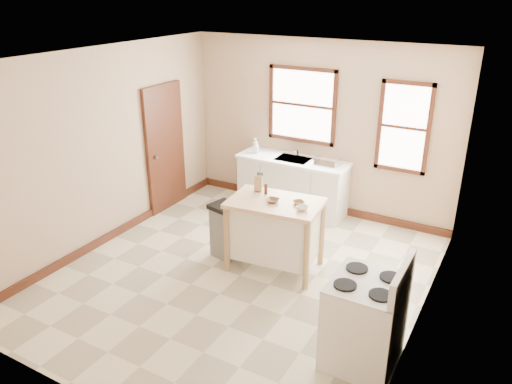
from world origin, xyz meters
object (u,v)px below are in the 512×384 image
pepper_grinder (266,189)px  bowl_c (302,208)px  bowl_a (273,200)px  soap_bottle_a (256,145)px  kitchen_island (275,235)px  bowl_b (298,203)px  knife_block (259,184)px  trash_bin (226,231)px  soap_bottle_b (256,148)px  dish_rack (328,162)px  gas_stove (365,310)px

pepper_grinder → bowl_c: bearing=-18.9°
bowl_a → soap_bottle_a: bearing=125.1°
kitchen_island → pepper_grinder: bearing=140.4°
pepper_grinder → bowl_b: pepper_grinder is taller
knife_block → trash_bin: knife_block is taller
trash_bin → bowl_b: bearing=20.0°
bowl_b → trash_bin: (-1.03, -0.13, -0.60)m
soap_bottle_b → dish_rack: bearing=-13.2°
dish_rack → bowl_b: size_ratio=2.70×
dish_rack → kitchen_island: 1.85m
kitchen_island → bowl_b: bowl_b is taller
dish_rack → knife_block: 1.63m
gas_stove → soap_bottle_a: bearing=134.7°
dish_rack → kitchen_island: dish_rack is taller
kitchen_island → soap_bottle_b: bearing=120.2°
dish_rack → knife_block: knife_block is taller
trash_bin → soap_bottle_a: bearing=120.0°
kitchen_island → knife_block: 0.72m
soap_bottle_b → dish_rack: soap_bottle_b is taller
soap_bottle_a → bowl_b: 2.31m
knife_block → pepper_grinder: size_ratio=1.33×
soap_bottle_b → bowl_c: 2.48m
bowl_b → knife_block: bearing=168.7°
pepper_grinder → gas_stove: size_ratio=0.13×
pepper_grinder → knife_block: bearing=158.4°
kitchen_island → knife_block: size_ratio=5.97×
bowl_a → bowl_c: size_ratio=1.15×
knife_block → pepper_grinder: bearing=-40.0°
soap_bottle_b → kitchen_island: size_ratio=0.16×
dish_rack → kitchen_island: (0.00, -1.79, -0.48)m
soap_bottle_b → pepper_grinder: size_ratio=1.26×
pepper_grinder → bowl_c: pepper_grinder is taller
bowl_c → trash_bin: 1.29m
bowl_b → gas_stove: 1.84m
soap_bottle_b → knife_block: (0.92, -1.55, 0.06)m
kitchen_island → trash_bin: size_ratio=1.52×
kitchen_island → bowl_c: (0.41, -0.07, 0.51)m
soap_bottle_a → kitchen_island: size_ratio=0.21×
soap_bottle_b → bowl_a: (1.26, -1.79, -0.02)m
dish_rack → trash_bin: 2.07m
kitchen_island → trash_bin: kitchen_island is taller
dish_rack → kitchen_island: size_ratio=0.32×
soap_bottle_a → soap_bottle_b: bearing=-40.8°
bowl_b → bowl_c: bearing=-50.6°
soap_bottle_a → pepper_grinder: 1.94m
kitchen_island → bowl_b: 0.59m
kitchen_island → pepper_grinder: size_ratio=7.96×
soap_bottle_b → bowl_a: 2.19m
bowl_a → bowl_c: 0.43m
dish_rack → trash_bin: size_ratio=0.49×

